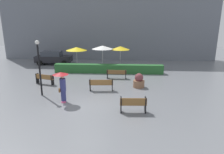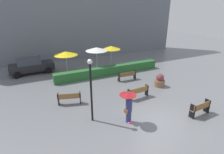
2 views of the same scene
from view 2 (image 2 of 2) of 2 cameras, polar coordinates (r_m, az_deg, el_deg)
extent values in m
plane|color=slate|center=(11.58, 13.79, -13.30)|extent=(60.00, 60.00, 0.00)
cube|color=olive|center=(13.17, -13.20, -6.37)|extent=(1.62, 0.68, 0.04)
cube|color=olive|center=(12.96, -13.31, -5.84)|extent=(1.56, 0.49, 0.37)
cube|color=black|center=(13.26, -16.43, -6.68)|extent=(0.15, 0.34, 0.85)
cube|color=black|center=(13.13, -9.92, -6.36)|extent=(0.15, 0.34, 0.85)
cube|color=olive|center=(13.74, 8.10, -4.71)|extent=(1.78, 0.35, 0.04)
cube|color=olive|center=(13.55, 8.49, -4.10)|extent=(1.77, 0.17, 0.39)
cube|color=black|center=(13.29, 5.31, -5.66)|extent=(0.08, 0.33, 0.88)
cube|color=black|center=(14.22, 10.80, -4.08)|extent=(0.08, 0.33, 0.88)
cube|color=olive|center=(12.84, 25.73, -8.80)|extent=(1.52, 0.35, 0.04)
cube|color=olive|center=(12.66, 26.47, -8.18)|extent=(1.50, 0.12, 0.42)
cube|color=black|center=(12.33, 23.83, -9.84)|extent=(0.08, 0.38, 0.92)
cube|color=black|center=(13.36, 27.59, -8.02)|extent=(0.08, 0.38, 0.92)
cube|color=brown|center=(16.89, 4.66, 0.44)|extent=(1.79, 0.31, 0.04)
cube|color=brown|center=(16.69, 4.93, 0.90)|extent=(1.78, 0.08, 0.36)
cube|color=black|center=(16.52, 2.15, -0.11)|extent=(0.07, 0.37, 0.81)
cube|color=black|center=(17.28, 7.11, 0.73)|extent=(0.07, 0.37, 0.81)
cylinder|color=navy|center=(11.06, 5.19, -12.17)|extent=(0.32, 0.32, 0.75)
cube|color=#F2598C|center=(11.21, 5.34, -13.74)|extent=(0.31, 0.36, 0.08)
cylinder|color=navy|center=(10.64, 5.34, -8.66)|extent=(0.38, 0.38, 0.82)
sphere|color=tan|center=(10.40, 5.43, -6.21)|extent=(0.21, 0.21, 0.21)
cube|color=brown|center=(10.69, 4.43, -10.72)|extent=(0.15, 0.29, 0.22)
cylinder|color=black|center=(10.44, 4.97, -7.46)|extent=(0.02, 0.02, 0.90)
cone|color=maroon|center=(10.23, 5.05, -5.26)|extent=(0.98, 0.98, 0.16)
cylinder|color=brown|center=(16.15, 14.63, -1.86)|extent=(0.88, 0.88, 0.55)
sphere|color=brown|center=(15.96, 14.80, -0.16)|extent=(0.66, 0.66, 0.66)
cylinder|color=black|center=(10.51, -6.49, -5.23)|extent=(0.12, 0.12, 3.58)
sphere|color=white|center=(9.80, -6.96, 4.79)|extent=(0.28, 0.28, 0.28)
cylinder|color=silver|center=(18.86, -14.00, 4.12)|extent=(0.06, 0.06, 2.11)
cone|color=yellow|center=(18.59, -14.29, 7.21)|extent=(2.29, 2.29, 0.35)
cylinder|color=silver|center=(18.89, -4.78, 5.17)|extent=(0.06, 0.06, 2.39)
cone|color=white|center=(18.59, -4.89, 8.71)|extent=(2.20, 2.20, 0.35)
cylinder|color=silver|center=(20.01, -0.26, 6.00)|extent=(0.06, 0.06, 2.27)
cone|color=yellow|center=(19.73, -0.26, 9.19)|extent=(1.98, 1.98, 0.35)
cube|color=#28602D|center=(18.14, -0.90, 2.02)|extent=(10.81, 0.70, 0.87)
cube|color=slate|center=(24.02, -10.71, 19.37)|extent=(28.00, 1.20, 11.46)
cube|color=black|center=(20.24, -23.78, 2.94)|extent=(4.26, 1.91, 0.70)
cube|color=#333842|center=(20.06, -24.61, 4.53)|extent=(2.26, 1.69, 0.55)
cylinder|color=black|center=(21.29, -20.07, 3.34)|extent=(0.65, 0.24, 0.64)
cylinder|color=black|center=(19.64, -19.28, 1.96)|extent=(0.65, 0.24, 0.64)
cylinder|color=black|center=(21.16, -27.67, 2.04)|extent=(0.65, 0.24, 0.64)
cylinder|color=black|center=(19.49, -27.52, 0.54)|extent=(0.65, 0.24, 0.64)
camera|label=1|loc=(9.80, 87.16, -7.86)|focal=32.65mm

